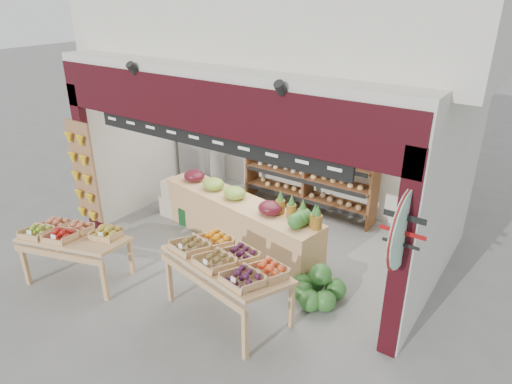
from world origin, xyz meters
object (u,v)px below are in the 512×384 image
object	(u,v)px
display_table_left	(70,235)
watermelon_pile	(316,289)
mid_counter	(239,219)
display_table_right	(227,261)
back_shelving	(309,159)
cardboard_stack	(186,205)
refrigerator	(202,150)

from	to	relation	value
display_table_left	watermelon_pile	xyz separation A→B (m)	(3.30, 1.55, -0.53)
mid_counter	display_table_right	size ratio (longest dim) A/B	1.83
back_shelving	display_table_left	xyz separation A→B (m)	(-1.79, -4.03, -0.35)
cardboard_stack	display_table_right	distance (m)	3.03
refrigerator	mid_counter	bearing A→B (deg)	-48.69
back_shelving	refrigerator	world-z (taller)	refrigerator
back_shelving	mid_counter	world-z (taller)	back_shelving
cardboard_stack	mid_counter	world-z (taller)	mid_counter
cardboard_stack	display_table_right	size ratio (longest dim) A/B	0.56
refrigerator	cardboard_stack	distance (m)	1.54
cardboard_stack	mid_counter	distance (m)	1.41
back_shelving	mid_counter	xyz separation A→B (m)	(-0.35, -1.80, -0.63)
mid_counter	watermelon_pile	xyz separation A→B (m)	(1.85, -0.69, -0.25)
mid_counter	display_table_right	world-z (taller)	display_table_right
back_shelving	display_table_right	bearing A→B (deg)	-79.14
refrigerator	display_table_right	xyz separation A→B (m)	(3.02, -3.04, -0.06)
refrigerator	display_table_right	bearing A→B (deg)	-58.38
mid_counter	watermelon_pile	world-z (taller)	mid_counter
mid_counter	display_table_right	xyz separation A→B (m)	(1.01, -1.60, 0.38)
cardboard_stack	display_table_left	bearing A→B (deg)	-91.29
display_table_right	back_shelving	bearing A→B (deg)	100.86
cardboard_stack	watermelon_pile	xyz separation A→B (m)	(3.24, -0.85, -0.07)
mid_counter	watermelon_pile	bearing A→B (deg)	-20.35
back_shelving	cardboard_stack	bearing A→B (deg)	-136.82
mid_counter	display_table_left	bearing A→B (deg)	-122.81
display_table_left	watermelon_pile	distance (m)	3.68
back_shelving	refrigerator	bearing A→B (deg)	-171.20
back_shelving	display_table_left	bearing A→B (deg)	-113.98
cardboard_stack	mid_counter	size ratio (longest dim) A/B	0.31
back_shelving	refrigerator	xyz separation A→B (m)	(-2.36, -0.37, -0.18)
refrigerator	mid_counter	xyz separation A→B (m)	(2.01, -1.43, -0.44)
back_shelving	display_table_left	distance (m)	4.43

